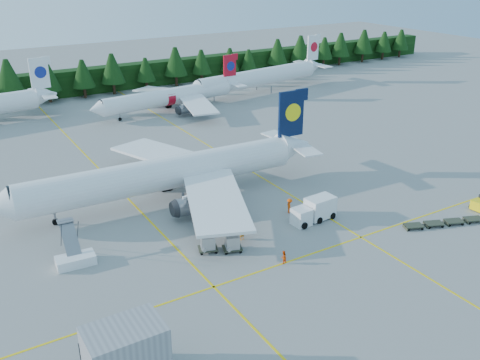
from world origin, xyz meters
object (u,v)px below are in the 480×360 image
airstairs (75,257)px  airliner_red (166,98)px  airliner_navy (157,176)px  service_truck (314,210)px

airstairs → airliner_red: bearing=60.4°
airliner_navy → airliner_red: airliner_navy is taller
airliner_navy → service_truck: (14.67, -15.16, -2.47)m
airliner_red → service_truck: (-4.78, -56.36, -1.67)m
service_truck → airstairs: bearing=165.6°
airliner_navy → service_truck: airliner_navy is taller
airliner_navy → airliner_red: bearing=67.1°
airliner_navy → service_truck: size_ratio=7.28×
airstairs → airliner_navy: bearing=38.7°
airliner_navy → airliner_red: size_ratio=1.26×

